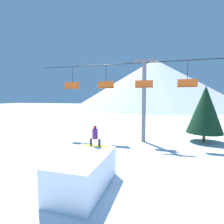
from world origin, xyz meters
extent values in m
plane|color=white|center=(0.00, 0.00, 0.00)|extent=(220.00, 220.00, 0.00)
cone|color=silver|center=(0.00, 75.18, 10.88)|extent=(73.31, 73.31, 21.77)
cube|color=white|center=(0.17, 0.23, 0.86)|extent=(2.24, 4.15, 1.72)
cube|color=silver|center=(0.17, 2.25, 1.69)|extent=(2.24, 0.10, 0.06)
cube|color=yellow|center=(0.07, 2.00, 1.73)|extent=(1.56, 0.26, 0.03)
cylinder|color=black|center=(-0.20, 2.00, 1.96)|extent=(0.15, 0.15, 0.42)
cylinder|color=black|center=(0.35, 2.00, 1.96)|extent=(0.15, 0.15, 0.42)
cylinder|color=#471956|center=(0.07, 2.00, 2.47)|extent=(0.33, 0.33, 0.60)
sphere|color=maroon|center=(0.07, 2.00, 2.87)|extent=(0.21, 0.21, 0.21)
cylinder|color=slate|center=(2.05, 10.70, 4.29)|extent=(0.43, 0.43, 8.57)
cube|color=slate|center=(2.05, 10.70, 8.37)|extent=(2.40, 0.24, 0.24)
cylinder|color=black|center=(2.05, 10.70, 8.17)|extent=(24.12, 0.08, 0.08)
cylinder|color=#28282D|center=(-6.15, 10.70, 6.92)|extent=(0.06, 0.06, 2.50)
cube|color=#E05619|center=(-6.15, 10.70, 5.68)|extent=(1.80, 0.44, 0.08)
cube|color=#E05619|center=(-6.15, 10.52, 6.03)|extent=(1.80, 0.08, 0.70)
cylinder|color=#28282D|center=(-2.05, 10.70, 6.92)|extent=(0.06, 0.06, 2.50)
cube|color=#E05619|center=(-2.05, 10.70, 5.68)|extent=(1.80, 0.44, 0.08)
cube|color=#E05619|center=(-2.05, 10.52, 6.03)|extent=(1.80, 0.08, 0.70)
cylinder|color=#28282D|center=(2.05, 10.70, 6.92)|extent=(0.06, 0.06, 2.50)
cube|color=#E05619|center=(2.05, 10.70, 5.68)|extent=(1.80, 0.44, 0.08)
cube|color=#E05619|center=(2.05, 10.52, 6.03)|extent=(1.80, 0.08, 0.70)
cylinder|color=#28282D|center=(6.15, 10.70, 6.92)|extent=(0.06, 0.06, 2.50)
cube|color=#E05619|center=(6.15, 10.70, 5.68)|extent=(1.80, 0.44, 0.08)
cube|color=#E05619|center=(6.15, 10.52, 6.03)|extent=(1.80, 0.08, 0.70)
cylinder|color=#4C3823|center=(8.17, 12.37, 0.47)|extent=(0.27, 0.27, 0.95)
cone|color=black|center=(8.17, 12.37, 3.40)|extent=(3.58, 3.58, 4.91)
camera|label=1|loc=(3.92, -7.61, 4.65)|focal=28.00mm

